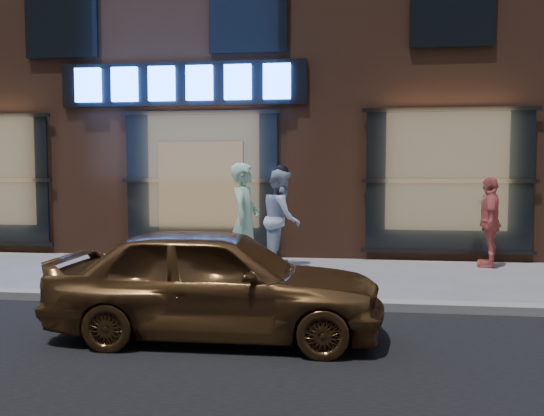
{
  "coord_description": "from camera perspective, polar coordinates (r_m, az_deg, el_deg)",
  "views": [
    {
      "loc": [
        2.81,
        -6.87,
        1.8
      ],
      "look_at": [
        1.78,
        1.6,
        1.2
      ],
      "focal_mm": 35.0,
      "sensor_mm": 36.0,
      "label": 1
    }
  ],
  "objects": [
    {
      "name": "ground",
      "position": [
        7.63,
        -15.1,
        -9.75
      ],
      "size": [
        90.0,
        90.0,
        0.0
      ],
      "primitive_type": "plane",
      "color": "slate",
      "rests_on": "ground"
    },
    {
      "name": "storefront_building",
      "position": [
        15.48,
        -3.83,
        16.49
      ],
      "size": [
        30.2,
        8.28,
        10.3
      ],
      "color": "#54301E",
      "rests_on": "ground"
    },
    {
      "name": "gold_sedan",
      "position": [
        5.82,
        -5.97,
        -7.8
      ],
      "size": [
        3.59,
        1.49,
        1.22
      ],
      "primitive_type": "imported",
      "rotation": [
        0.0,
        0.0,
        1.59
      ],
      "color": "brown",
      "rests_on": "ground"
    },
    {
      "name": "passerby",
      "position": [
        10.74,
        22.36,
        -1.38
      ],
      "size": [
        0.65,
        1.06,
        1.69
      ],
      "primitive_type": "imported",
      "rotation": [
        0.0,
        0.0,
        -1.82
      ],
      "color": "#CE5C55",
      "rests_on": "ground"
    },
    {
      "name": "man_cap",
      "position": [
        9.92,
        1.03,
        -1.1
      ],
      "size": [
        0.76,
        0.94,
        1.83
      ],
      "primitive_type": "imported",
      "rotation": [
        0.0,
        0.0,
        1.65
      ],
      "color": "silver",
      "rests_on": "ground"
    },
    {
      "name": "man_bowtie",
      "position": [
        8.72,
        -2.94,
        -1.49
      ],
      "size": [
        0.55,
        0.76,
        1.93
      ],
      "primitive_type": "imported",
      "rotation": [
        0.0,
        0.0,
        1.44
      ],
      "color": "#B7F0C8",
      "rests_on": "ground"
    },
    {
      "name": "curb",
      "position": [
        7.62,
        -15.11,
        -9.31
      ],
      "size": [
        60.0,
        0.25,
        0.12
      ],
      "primitive_type": "cube",
      "color": "gray",
      "rests_on": "ground"
    }
  ]
}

